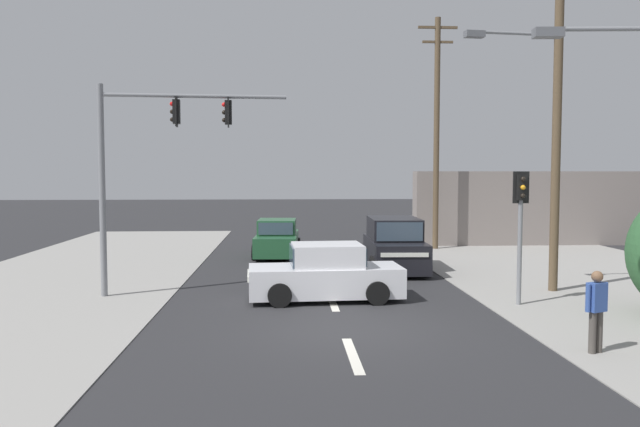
# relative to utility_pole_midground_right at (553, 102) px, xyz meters

# --- Properties ---
(ground_plane) EXTENTS (140.00, 140.00, 0.00)m
(ground_plane) POSITION_rel_utility_pole_midground_right_xyz_m (-6.54, -4.13, -5.58)
(ground_plane) COLOR #28282B
(lane_dash_near) EXTENTS (0.20, 2.40, 0.01)m
(lane_dash_near) POSITION_rel_utility_pole_midground_right_xyz_m (-6.54, -6.13, -5.58)
(lane_dash_near) COLOR silver
(lane_dash_near) RESTS_ON ground
(lane_dash_mid) EXTENTS (0.20, 2.40, 0.01)m
(lane_dash_mid) POSITION_rel_utility_pole_midground_right_xyz_m (-6.54, -1.13, -5.58)
(lane_dash_mid) COLOR silver
(lane_dash_mid) RESTS_ON ground
(lane_dash_far) EXTENTS (0.20, 2.40, 0.01)m
(lane_dash_far) POSITION_rel_utility_pole_midground_right_xyz_m (-6.54, 3.87, -5.58)
(lane_dash_far) COLOR silver
(lane_dash_far) RESTS_ON ground
(kerb_left_verge) EXTENTS (8.00, 40.00, 0.02)m
(kerb_left_verge) POSITION_rel_utility_pole_midground_right_xyz_m (-15.04, -0.13, -5.57)
(kerb_left_verge) COLOR gray
(kerb_left_verge) RESTS_ON ground
(utility_pole_midground_right) EXTENTS (3.78, 0.59, 10.43)m
(utility_pole_midground_right) POSITION_rel_utility_pole_midground_right_xyz_m (0.00, 0.00, 0.00)
(utility_pole_midground_right) COLOR brown
(utility_pole_midground_right) RESTS_ON ground
(utility_pole_background_right) EXTENTS (1.80, 0.26, 10.56)m
(utility_pole_background_right) POSITION_rel_utility_pole_midground_right_xyz_m (-0.86, 10.47, -0.06)
(utility_pole_background_right) COLOR brown
(utility_pole_background_right) RESTS_ON ground
(traffic_signal_mast) EXTENTS (5.28, 0.57, 6.00)m
(traffic_signal_mast) POSITION_rel_utility_pole_midground_right_xyz_m (-11.67, 0.05, -1.44)
(traffic_signal_mast) COLOR slate
(traffic_signal_mast) RESTS_ON ground
(pedestal_signal_right_kerb) EXTENTS (0.44, 0.29, 3.56)m
(pedestal_signal_right_kerb) POSITION_rel_utility_pole_midground_right_xyz_m (-1.63, -1.86, -3.17)
(pedestal_signal_right_kerb) COLOR slate
(pedestal_signal_right_kerb) RESTS_ON ground
(shopfront_wall_far) EXTENTS (12.00, 1.00, 3.60)m
(shopfront_wall_far) POSITION_rel_utility_pole_midground_right_xyz_m (4.46, 11.87, -3.78)
(shopfront_wall_far) COLOR gray
(shopfront_wall_far) RESTS_ON ground
(sedan_kerbside_parked) EXTENTS (4.32, 2.06, 1.56)m
(sedan_kerbside_parked) POSITION_rel_utility_pole_midground_right_xyz_m (-6.71, -0.83, -4.88)
(sedan_kerbside_parked) COLOR silver
(sedan_kerbside_parked) RESTS_ON ground
(sedan_oncoming_near) EXTENTS (2.04, 4.31, 1.56)m
(sedan_oncoming_near) POSITION_rel_utility_pole_midground_right_xyz_m (-8.15, 8.47, -4.88)
(sedan_oncoming_near) COLOR #235633
(sedan_oncoming_near) RESTS_ON ground
(suv_crossing_left) EXTENTS (2.17, 4.59, 1.90)m
(suv_crossing_left) POSITION_rel_utility_pole_midground_right_xyz_m (-3.87, 4.33, -4.70)
(suv_crossing_left) COLOR black
(suv_crossing_left) RESTS_ON ground
(pedestrian_at_kerb) EXTENTS (0.52, 0.34, 1.63)m
(pedestrian_at_kerb) POSITION_rel_utility_pole_midground_right_xyz_m (-1.82, -6.32, -4.66)
(pedestrian_at_kerb) COLOR #47423D
(pedestrian_at_kerb) RESTS_ON ground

